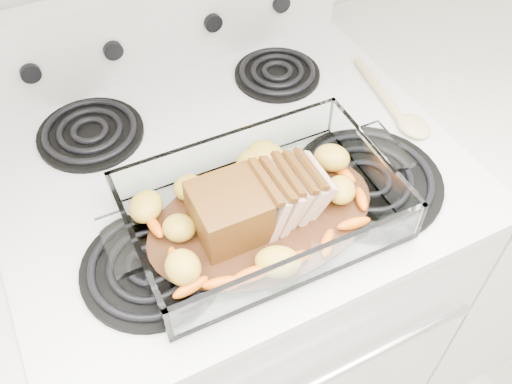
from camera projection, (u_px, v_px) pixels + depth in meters
name	position (u px, v px, depth m)	size (l,w,h in m)	color
electric_range	(232.00, 293.00, 1.33)	(0.78, 0.70, 1.12)	silver
counter_right	(455.00, 199.00, 1.54)	(0.58, 0.68, 0.93)	white
baking_dish	(262.00, 213.00, 0.87)	(0.40, 0.26, 0.08)	white
pork_roast	(250.00, 206.00, 0.85)	(0.21, 0.10, 0.08)	#5E3710
roast_vegetables	(250.00, 195.00, 0.89)	(0.34, 0.19, 0.04)	orange
wooden_spoon	(398.00, 109.00, 1.06)	(0.05, 0.25, 0.02)	#E2C781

